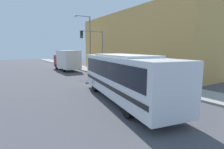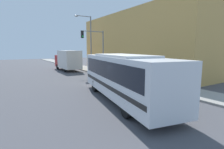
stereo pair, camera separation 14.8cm
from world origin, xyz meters
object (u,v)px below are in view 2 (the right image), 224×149
(city_bus, at_px, (123,74))
(fire_hydrant, at_px, (155,82))
(street_lamp, at_px, (89,39))
(traffic_light_pole, at_px, (96,45))
(delivery_truck, at_px, (68,60))

(city_bus, distance_m, fire_hydrant, 5.26)
(fire_hydrant, relative_size, street_lamp, 0.09)
(traffic_light_pole, bearing_deg, delivery_truck, 103.05)
(fire_hydrant, xyz_separation_m, street_lamp, (-0.06, 13.92, 4.50))
(fire_hydrant, xyz_separation_m, traffic_light_pole, (-0.92, 9.87, 3.57))
(delivery_truck, bearing_deg, city_bus, -96.85)
(city_bus, bearing_deg, fire_hydrant, 30.66)
(fire_hydrant, bearing_deg, delivery_truck, 98.58)
(city_bus, xyz_separation_m, street_lamp, (4.74, 15.62, 3.19))
(fire_hydrant, bearing_deg, city_bus, -160.45)
(city_bus, distance_m, delivery_truck, 18.78)
(delivery_truck, bearing_deg, street_lamp, -50.53)
(city_bus, relative_size, traffic_light_pole, 1.84)
(delivery_truck, height_order, traffic_light_pole, traffic_light_pole)
(traffic_light_pole, height_order, street_lamp, street_lamp)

